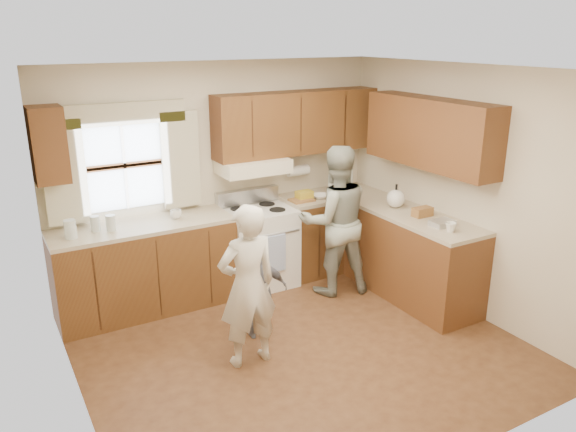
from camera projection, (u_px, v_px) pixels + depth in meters
room at (301, 219)px, 4.81m from camera, size 3.80×3.80×3.80m
kitchen_fixtures at (298, 219)px, 6.12m from camera, size 3.80×2.25×2.15m
stove at (258, 246)px, 6.38m from camera, size 0.76×0.67×1.07m
woman_left at (248, 286)px, 4.76m from camera, size 0.53×0.35×1.46m
woman_right at (335, 221)px, 6.09m from camera, size 0.94×0.81×1.66m
child at (260, 291)px, 5.27m from camera, size 0.57×0.32×0.92m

